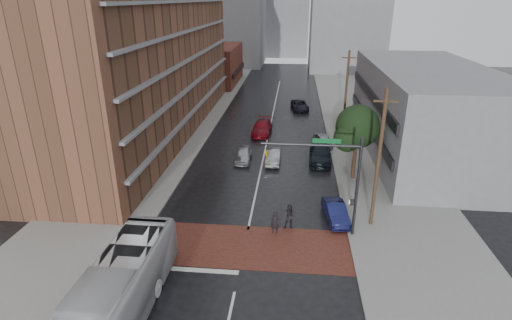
% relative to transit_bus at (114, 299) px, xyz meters
% --- Properties ---
extents(ground, '(160.00, 160.00, 0.00)m').
position_rel_transit_bus_xyz_m(ground, '(5.50, 6.99, -1.66)').
color(ground, black).
rests_on(ground, ground).
extents(crosswalk, '(14.00, 5.00, 0.02)m').
position_rel_transit_bus_xyz_m(crosswalk, '(5.50, 7.49, -1.65)').
color(crosswalk, brown).
rests_on(crosswalk, ground).
extents(sidewalk_west, '(9.00, 90.00, 0.15)m').
position_rel_transit_bus_xyz_m(sidewalk_west, '(-6.00, 31.99, -1.58)').
color(sidewalk_west, gray).
rests_on(sidewalk_west, ground).
extents(sidewalk_east, '(9.00, 90.00, 0.15)m').
position_rel_transit_bus_xyz_m(sidewalk_east, '(17.00, 31.99, -1.58)').
color(sidewalk_east, gray).
rests_on(sidewalk_east, ground).
extents(apartment_block, '(10.00, 44.00, 28.00)m').
position_rel_transit_bus_xyz_m(apartment_block, '(-8.50, 30.99, 12.34)').
color(apartment_block, brown).
rests_on(apartment_block, ground).
extents(storefront_west, '(8.00, 16.00, 7.00)m').
position_rel_transit_bus_xyz_m(storefront_west, '(-6.50, 60.99, 1.84)').
color(storefront_west, maroon).
rests_on(storefront_west, ground).
extents(building_east, '(11.00, 26.00, 9.00)m').
position_rel_transit_bus_xyz_m(building_east, '(22.00, 26.99, 2.84)').
color(building_east, gray).
rests_on(building_east, ground).
extents(distant_tower_center, '(12.00, 10.00, 24.00)m').
position_rel_transit_bus_xyz_m(distant_tower_center, '(5.50, 101.99, 10.34)').
color(distant_tower_center, gray).
rests_on(distant_tower_center, ground).
extents(street_tree, '(4.20, 4.10, 6.90)m').
position_rel_transit_bus_xyz_m(street_tree, '(14.02, 19.02, 3.07)').
color(street_tree, '#332319').
rests_on(street_tree, ground).
extents(signal_mast, '(6.50, 0.30, 7.20)m').
position_rel_transit_bus_xyz_m(signal_mast, '(11.35, 9.49, 3.07)').
color(signal_mast, '#2D2D33').
rests_on(signal_mast, ground).
extents(utility_pole_near, '(1.60, 0.26, 10.00)m').
position_rel_transit_bus_xyz_m(utility_pole_near, '(14.30, 10.99, 3.48)').
color(utility_pole_near, '#473321').
rests_on(utility_pole_near, ground).
extents(utility_pole_far, '(1.60, 0.26, 10.00)m').
position_rel_transit_bus_xyz_m(utility_pole_far, '(14.30, 30.99, 3.48)').
color(utility_pole_far, '#473321').
rests_on(utility_pole_far, ground).
extents(transit_bus, '(2.93, 11.94, 3.32)m').
position_rel_transit_bus_xyz_m(transit_bus, '(0.00, 0.00, 0.00)').
color(transit_bus, '#BDBDBF').
rests_on(transit_bus, ground).
extents(pedestrian_a, '(0.64, 0.44, 1.67)m').
position_rel_transit_bus_xyz_m(pedestrian_a, '(7.44, 9.31, -0.83)').
color(pedestrian_a, black).
rests_on(pedestrian_a, ground).
extents(pedestrian_b, '(0.94, 0.75, 1.88)m').
position_rel_transit_bus_xyz_m(pedestrian_b, '(8.45, 9.99, -0.72)').
color(pedestrian_b, black).
rests_on(pedestrian_b, ground).
extents(car_travel_a, '(1.72, 4.00, 1.35)m').
position_rel_transit_bus_xyz_m(car_travel_a, '(3.52, 22.39, -0.99)').
color(car_travel_a, '#A8AAAF').
rests_on(car_travel_a, ground).
extents(car_travel_b, '(1.39, 3.95, 1.30)m').
position_rel_transit_bus_xyz_m(car_travel_b, '(6.58, 22.21, -1.01)').
color(car_travel_b, '#94969A').
rests_on(car_travel_b, ground).
extents(car_travel_c, '(2.43, 5.41, 1.54)m').
position_rel_transit_bus_xyz_m(car_travel_c, '(4.70, 31.18, -0.89)').
color(car_travel_c, maroon).
rests_on(car_travel_c, ground).
extents(suv_travel, '(2.91, 5.12, 1.35)m').
position_rel_transit_bus_xyz_m(suv_travel, '(9.31, 42.96, -0.99)').
color(suv_travel, black).
rests_on(suv_travel, ground).
extents(car_parked_near, '(1.99, 4.16, 1.32)m').
position_rel_transit_bus_xyz_m(car_parked_near, '(11.80, 11.52, -1.00)').
color(car_parked_near, '#131745').
rests_on(car_parked_near, ground).
extents(car_parked_mid, '(2.37, 5.43, 1.55)m').
position_rel_transit_bus_xyz_m(car_parked_mid, '(11.25, 22.99, -0.88)').
color(car_parked_mid, black).
rests_on(car_parked_mid, ground).
extents(car_parked_far, '(2.30, 4.18, 1.35)m').
position_rel_transit_bus_xyz_m(car_parked_far, '(11.80, 27.50, -0.98)').
color(car_parked_far, '#95989C').
rests_on(car_parked_far, ground).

